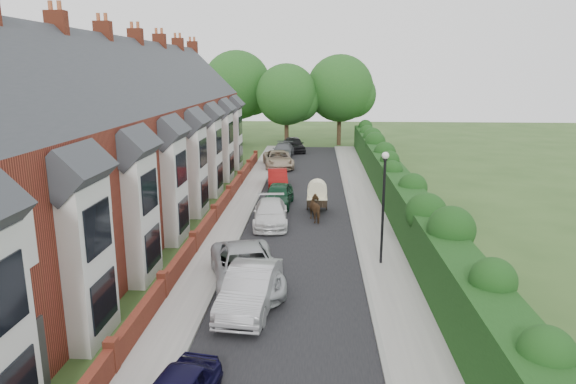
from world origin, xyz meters
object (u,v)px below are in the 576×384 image
object	(u,v)px
car_beige	(278,159)
car_grey	(283,150)
car_silver_a	(250,289)
car_red	(277,178)
car_green	(278,195)
car_white	(270,213)
horse	(317,209)
car_black	(294,144)
lamppost	(384,194)
car_silver_b	(246,268)
horse_cart	(317,194)

from	to	relation	value
car_beige	car_grey	world-z (taller)	car_beige
car_silver_a	car_red	bearing A→B (deg)	97.08
car_green	car_white	bearing A→B (deg)	-88.62
car_red	horse	bearing A→B (deg)	-77.65
car_green	car_black	bearing A→B (deg)	93.34
lamppost	car_white	size ratio (longest dim) A/B	1.11
lamppost	car_silver_b	bearing A→B (deg)	-155.64
car_white	horse_cart	bearing A→B (deg)	41.70
lamppost	car_red	distance (m)	16.85
car_grey	horse	bearing A→B (deg)	-78.68
car_silver_a	car_black	size ratio (longest dim) A/B	1.02
lamppost	horse_cart	world-z (taller)	lamppost
car_white	car_grey	bearing A→B (deg)	87.63
car_grey	car_white	bearing A→B (deg)	-85.49
lamppost	car_white	world-z (taller)	lamppost
lamppost	horse_cart	bearing A→B (deg)	108.41
car_white	car_beige	size ratio (longest dim) A/B	0.87
car_silver_b	car_black	xyz separation A→B (m)	(0.34, 35.18, 0.02)
car_black	horse	distance (m)	25.92
car_black	car_green	bearing A→B (deg)	-103.01
car_silver_b	car_grey	bearing A→B (deg)	76.13
car_silver_a	car_red	xyz separation A→B (m)	(-0.55, 20.18, -0.11)
car_grey	lamppost	bearing A→B (deg)	-75.19
car_silver_a	horse_cart	size ratio (longest dim) A/B	1.69
lamppost	car_beige	world-z (taller)	lamppost
car_red	car_grey	size ratio (longest dim) A/B	0.84
car_grey	horse	size ratio (longest dim) A/B	2.78
car_white	car_black	distance (m)	26.65
car_silver_a	car_silver_b	bearing A→B (deg)	107.63
car_silver_b	car_beige	world-z (taller)	car_silver_b
car_silver_b	car_red	world-z (taller)	car_silver_b
car_green	car_grey	size ratio (longest dim) A/B	0.88
car_silver_a	car_black	distance (m)	37.18
car_grey	car_black	world-z (taller)	car_black
horse_cart	car_red	bearing A→B (deg)	113.30
car_beige	horse	size ratio (longest dim) A/B	3.07
car_black	horse	size ratio (longest dim) A/B	2.68
car_silver_a	car_grey	world-z (taller)	car_silver_a
car_silver_a	car_red	distance (m)	20.19
car_green	car_silver_a	bearing A→B (deg)	-86.44
car_silver_b	car_silver_a	bearing A→B (deg)	-92.84
lamppost	car_green	bearing A→B (deg)	118.24
car_red	horse_cart	xyz separation A→B (m)	(2.98, -6.91, 0.49)
car_beige	horse_cart	xyz separation A→B (m)	(3.51, -14.72, 0.41)
car_green	horse_cart	bearing A→B (deg)	-25.10
car_red	horse_cart	size ratio (longest dim) A/B	1.45
car_red	horse	xyz separation A→B (m)	(2.98, -8.79, 0.07)
car_silver_a	car_silver_b	distance (m)	2.05
lamppost	horse	world-z (taller)	lamppost
car_black	car_silver_b	bearing A→B (deg)	-103.62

